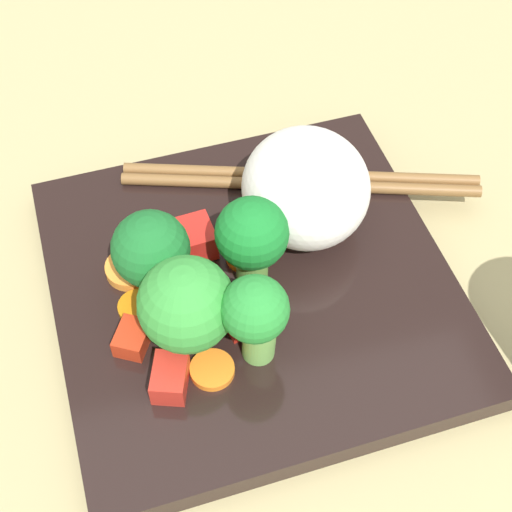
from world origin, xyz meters
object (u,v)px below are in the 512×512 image
object	(u,v)px
chopstick_pair	(300,180)
broccoli_floret_3	(251,240)
square_plate	(252,287)
carrot_slice_1	(131,268)
rice_mound	(306,187)

from	to	relation	value
chopstick_pair	broccoli_floret_3	bearing A→B (deg)	70.89
broccoli_floret_3	chopstick_pair	world-z (taller)	broccoli_floret_3
square_plate	carrot_slice_1	distance (cm)	7.80
carrot_slice_1	chopstick_pair	size ratio (longest dim) A/B	0.13
broccoli_floret_3	carrot_slice_1	distance (cm)	8.59
rice_mound	chopstick_pair	bearing A→B (deg)	-102.72
square_plate	broccoli_floret_3	bearing A→B (deg)	58.12
broccoli_floret_3	carrot_slice_1	size ratio (longest dim) A/B	2.13
chopstick_pair	rice_mound	bearing A→B (deg)	94.13
carrot_slice_1	rice_mound	bearing A→B (deg)	-173.87
square_plate	chopstick_pair	size ratio (longest dim) A/B	1.02
square_plate	rice_mound	world-z (taller)	rice_mound
rice_mound	broccoli_floret_3	world-z (taller)	same
broccoli_floret_3	carrot_slice_1	bearing A→B (deg)	-19.97
square_plate	rice_mound	xyz separation A→B (cm)	(-4.43, -3.71, 4.25)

